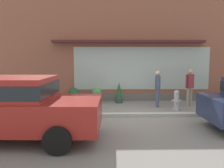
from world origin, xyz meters
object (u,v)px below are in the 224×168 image
object	(u,v)px
fire_hydrant	(176,100)
potted_plant_low_front	(119,93)
parked_car_red	(8,104)
potted_plant_doorstep	(97,95)
pedestrian_passerby	(190,84)
potted_plant_trailing_edge	(224,95)
pedestrian_with_handbag	(157,86)
potted_plant_corner_tall	(74,95)

from	to	relation	value
fire_hydrant	potted_plant_low_front	bearing A→B (deg)	144.50
parked_car_red	potted_plant_low_front	xyz separation A→B (m)	(3.11, 4.80, -0.43)
parked_car_red	potted_plant_doorstep	world-z (taller)	parked_car_red
pedestrian_passerby	potted_plant_trailing_edge	size ratio (longest dim) A/B	2.69
fire_hydrant	pedestrian_with_handbag	xyz separation A→B (m)	(-0.63, 0.67, 0.50)
potted_plant_corner_tall	potted_plant_low_front	world-z (taller)	potted_plant_low_front
pedestrian_passerby	potted_plant_corner_tall	world-z (taller)	pedestrian_passerby
fire_hydrant	parked_car_red	distance (m)	6.27
pedestrian_with_handbag	potted_plant_corner_tall	xyz separation A→B (m)	(-3.79, 1.10, -0.54)
potted_plant_doorstep	fire_hydrant	bearing A→B (deg)	-25.76
potted_plant_corner_tall	pedestrian_with_handbag	bearing A→B (deg)	-16.22
parked_car_red	potted_plant_trailing_edge	bearing A→B (deg)	32.57
pedestrian_with_handbag	potted_plant_corner_tall	size ratio (longest dim) A/B	2.23
potted_plant_low_front	potted_plant_trailing_edge	world-z (taller)	potted_plant_low_front
parked_car_red	potted_plant_doorstep	bearing A→B (deg)	68.48
pedestrian_passerby	potted_plant_trailing_edge	xyz separation A→B (m)	(2.00, 0.83, -0.62)
pedestrian_with_handbag	potted_plant_trailing_edge	bearing A→B (deg)	-68.92
parked_car_red	potted_plant_trailing_edge	distance (m)	9.58
potted_plant_low_front	potted_plant_trailing_edge	size ratio (longest dim) A/B	1.68
pedestrian_passerby	potted_plant_doorstep	size ratio (longest dim) A/B	2.20
potted_plant_low_front	potted_plant_doorstep	bearing A→B (deg)	-179.55
pedestrian_passerby	potted_plant_doorstep	xyz separation A→B (m)	(-4.15, 0.72, -0.56)
parked_car_red	potted_plant_corner_tall	size ratio (longest dim) A/B	6.56
potted_plant_doorstep	parked_car_red	bearing A→B (deg)	-113.21
parked_car_red	potted_plant_doorstep	xyz separation A→B (m)	(2.06, 4.80, -0.52)
pedestrian_with_handbag	potted_plant_doorstep	distance (m)	2.87
potted_plant_corner_tall	potted_plant_low_front	size ratio (longest dim) A/B	0.69
fire_hydrant	pedestrian_with_handbag	distance (m)	1.05
pedestrian_passerby	potted_plant_trailing_edge	world-z (taller)	pedestrian_passerby
pedestrian_with_handbag	potted_plant_corner_tall	world-z (taller)	pedestrian_with_handbag
parked_car_red	potted_plant_low_front	bearing A→B (deg)	58.74
fire_hydrant	potted_plant_corner_tall	bearing A→B (deg)	158.17
potted_plant_doorstep	potted_plant_trailing_edge	distance (m)	6.15
fire_hydrant	potted_plant_corner_tall	size ratio (longest dim) A/B	1.18
fire_hydrant	potted_plant_doorstep	distance (m)	3.67
pedestrian_passerby	potted_plant_low_front	size ratio (longest dim) A/B	1.60
potted_plant_corner_tall	potted_plant_doorstep	distance (m)	1.13
fire_hydrant	parked_car_red	xyz separation A→B (m)	(-5.36, -3.20, 0.52)
parked_car_red	pedestrian_with_handbag	bearing A→B (deg)	40.99
potted_plant_doorstep	potted_plant_low_front	bearing A→B (deg)	0.45
pedestrian_passerby	potted_plant_doorstep	world-z (taller)	pedestrian_passerby
potted_plant_low_front	pedestrian_with_handbag	bearing A→B (deg)	-30.05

